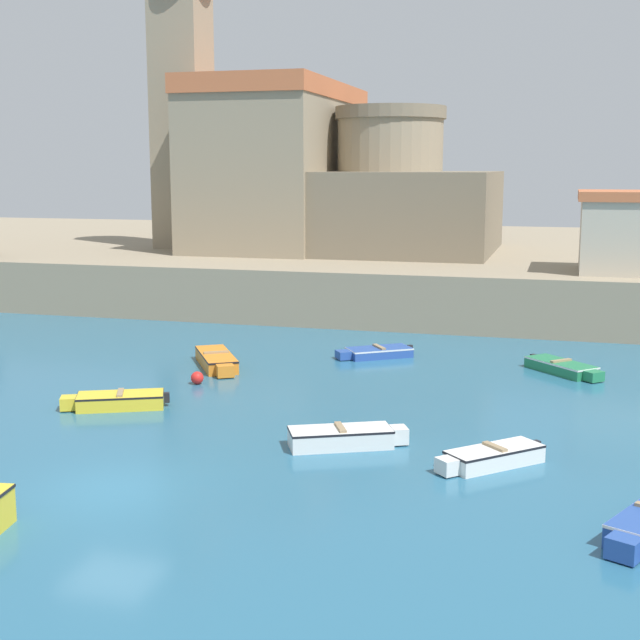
{
  "coord_description": "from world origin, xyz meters",
  "views": [
    {
      "loc": [
        11.39,
        -20.17,
        8.47
      ],
      "look_at": [
        1.34,
        15.91,
        2.0
      ],
      "focal_mm": 50.0,
      "sensor_mm": 36.0,
      "label": 1
    }
  ],
  "objects_px": {
    "dinghy_white_4": "(344,437)",
    "fortress": "(390,201)",
    "dinghy_white_6": "(492,456)",
    "dinghy_orange_7": "(217,360)",
    "dinghy_blue_1": "(377,352)",
    "church": "(267,157)",
    "dinghy_green_0": "(563,367)",
    "dinghy_yellow_8": "(117,400)",
    "mooring_buoy": "(197,378)"
  },
  "relations": [
    {
      "from": "dinghy_green_0",
      "to": "dinghy_white_6",
      "type": "bearing_deg",
      "value": -98.36
    },
    {
      "from": "church",
      "to": "dinghy_orange_7",
      "type": "bearing_deg",
      "value": -76.2
    },
    {
      "from": "dinghy_green_0",
      "to": "church",
      "type": "distance_m",
      "value": 30.57
    },
    {
      "from": "dinghy_green_0",
      "to": "dinghy_orange_7",
      "type": "distance_m",
      "value": 14.55
    },
    {
      "from": "dinghy_white_6",
      "to": "fortress",
      "type": "height_order",
      "value": "fortress"
    },
    {
      "from": "dinghy_blue_1",
      "to": "church",
      "type": "bearing_deg",
      "value": 120.89
    },
    {
      "from": "dinghy_blue_1",
      "to": "dinghy_white_4",
      "type": "bearing_deg",
      "value": -82.35
    },
    {
      "from": "dinghy_yellow_8",
      "to": "mooring_buoy",
      "type": "distance_m",
      "value": 4.24
    },
    {
      "from": "dinghy_green_0",
      "to": "dinghy_white_6",
      "type": "xyz_separation_m",
      "value": [
        -1.85,
        -12.58,
        0.03
      ]
    },
    {
      "from": "dinghy_green_0",
      "to": "fortress",
      "type": "bearing_deg",
      "value": 119.19
    },
    {
      "from": "dinghy_green_0",
      "to": "dinghy_yellow_8",
      "type": "xyz_separation_m",
      "value": [
        -15.2,
        -9.86,
        0.03
      ]
    },
    {
      "from": "dinghy_green_0",
      "to": "dinghy_white_4",
      "type": "height_order",
      "value": "dinghy_white_4"
    },
    {
      "from": "dinghy_blue_1",
      "to": "church",
      "type": "relative_size",
      "value": 0.18
    },
    {
      "from": "fortress",
      "to": "dinghy_green_0",
      "type": "bearing_deg",
      "value": -60.81
    },
    {
      "from": "dinghy_white_4",
      "to": "church",
      "type": "distance_m",
      "value": 37.02
    },
    {
      "from": "dinghy_yellow_8",
      "to": "church",
      "type": "bearing_deg",
      "value": 99.09
    },
    {
      "from": "dinghy_white_6",
      "to": "dinghy_yellow_8",
      "type": "height_order",
      "value": "dinghy_white_6"
    },
    {
      "from": "dinghy_blue_1",
      "to": "mooring_buoy",
      "type": "height_order",
      "value": "mooring_buoy"
    },
    {
      "from": "dinghy_orange_7",
      "to": "mooring_buoy",
      "type": "distance_m",
      "value": 3.08
    },
    {
      "from": "dinghy_green_0",
      "to": "dinghy_blue_1",
      "type": "height_order",
      "value": "dinghy_green_0"
    },
    {
      "from": "dinghy_yellow_8",
      "to": "mooring_buoy",
      "type": "relative_size",
      "value": 7.26
    },
    {
      "from": "dinghy_orange_7",
      "to": "mooring_buoy",
      "type": "xyz_separation_m",
      "value": [
        0.41,
        -3.06,
        -0.06
      ]
    },
    {
      "from": "church",
      "to": "dinghy_yellow_8",
      "type": "bearing_deg",
      "value": -80.91
    },
    {
      "from": "dinghy_white_4",
      "to": "dinghy_yellow_8",
      "type": "relative_size",
      "value": 1.01
    },
    {
      "from": "dinghy_white_4",
      "to": "church",
      "type": "bearing_deg",
      "value": 112.59
    },
    {
      "from": "dinghy_white_6",
      "to": "dinghy_orange_7",
      "type": "distance_m",
      "value": 15.84
    },
    {
      "from": "dinghy_white_6",
      "to": "fortress",
      "type": "distance_m",
      "value": 34.91
    },
    {
      "from": "dinghy_orange_7",
      "to": "church",
      "type": "height_order",
      "value": "church"
    },
    {
      "from": "dinghy_blue_1",
      "to": "church",
      "type": "distance_m",
      "value": 25.12
    },
    {
      "from": "dinghy_blue_1",
      "to": "dinghy_white_6",
      "type": "xyz_separation_m",
      "value": [
        6.26,
        -13.61,
        0.05
      ]
    },
    {
      "from": "dinghy_blue_1",
      "to": "dinghy_white_6",
      "type": "distance_m",
      "value": 14.98
    },
    {
      "from": "dinghy_blue_1",
      "to": "fortress",
      "type": "bearing_deg",
      "value": 99.7
    },
    {
      "from": "dinghy_orange_7",
      "to": "dinghy_yellow_8",
      "type": "relative_size",
      "value": 1.15
    },
    {
      "from": "dinghy_white_4",
      "to": "fortress",
      "type": "height_order",
      "value": "fortress"
    },
    {
      "from": "dinghy_blue_1",
      "to": "dinghy_yellow_8",
      "type": "distance_m",
      "value": 13.0
    },
    {
      "from": "dinghy_white_6",
      "to": "fortress",
      "type": "relative_size",
      "value": 0.22
    },
    {
      "from": "mooring_buoy",
      "to": "fortress",
      "type": "height_order",
      "value": "fortress"
    },
    {
      "from": "dinghy_orange_7",
      "to": "fortress",
      "type": "distance_m",
      "value": 24.14
    },
    {
      "from": "dinghy_green_0",
      "to": "dinghy_yellow_8",
      "type": "bearing_deg",
      "value": -147.03
    },
    {
      "from": "dinghy_white_4",
      "to": "dinghy_white_6",
      "type": "relative_size",
      "value": 1.24
    },
    {
      "from": "dinghy_yellow_8",
      "to": "mooring_buoy",
      "type": "xyz_separation_m",
      "value": [
        1.33,
        4.03,
        -0.03
      ]
    },
    {
      "from": "dinghy_white_6",
      "to": "church",
      "type": "relative_size",
      "value": 0.16
    },
    {
      "from": "dinghy_white_4",
      "to": "mooring_buoy",
      "type": "distance_m",
      "value": 9.72
    },
    {
      "from": "church",
      "to": "dinghy_blue_1",
      "type": "bearing_deg",
      "value": -59.11
    },
    {
      "from": "dinghy_white_4",
      "to": "dinghy_white_6",
      "type": "bearing_deg",
      "value": -7.33
    },
    {
      "from": "dinghy_blue_1",
      "to": "mooring_buoy",
      "type": "relative_size",
      "value": 6.74
    },
    {
      "from": "dinghy_orange_7",
      "to": "fortress",
      "type": "height_order",
      "value": "fortress"
    },
    {
      "from": "dinghy_white_6",
      "to": "dinghy_yellow_8",
      "type": "xyz_separation_m",
      "value": [
        -13.35,
        2.72,
        -0.0
      ]
    },
    {
      "from": "church",
      "to": "fortress",
      "type": "bearing_deg",
      "value": -4.89
    },
    {
      "from": "dinghy_blue_1",
      "to": "dinghy_orange_7",
      "type": "xyz_separation_m",
      "value": [
        -6.18,
        -3.81,
        0.08
      ]
    }
  ]
}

